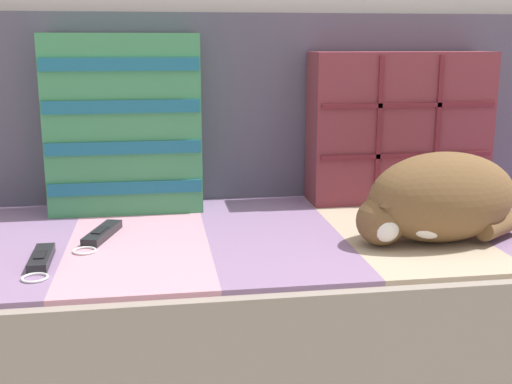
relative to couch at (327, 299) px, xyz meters
The scene contains 7 objects.
couch is the anchor object (origin of this frame).
sofa_backrest 0.56m from the couch, 90.00° to the left, with size 1.85×0.14×0.49m.
throw_pillow_quilted 0.50m from the couch, 40.06° to the left, with size 0.48×0.14×0.39m.
throw_pillow_striped 0.66m from the couch, 156.98° to the left, with size 0.38×0.14×0.44m.
sleeping_cat 0.38m from the couch, 43.24° to the right, with size 0.40×0.22×0.19m.
game_remote_near 0.56m from the couch, behind, with size 0.10×0.21×0.02m.
game_remote_far 0.69m from the couch, 162.88° to the right, with size 0.05×0.19×0.02m.
Camera 1 is at (-0.40, -1.29, 0.80)m, focal length 45.00 mm.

